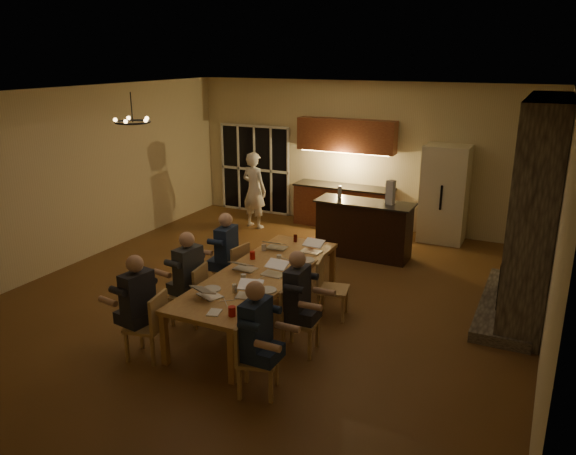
% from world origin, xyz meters
% --- Properties ---
extents(floor, '(9.00, 9.00, 0.00)m').
position_xyz_m(floor, '(0.00, 0.00, 0.00)').
color(floor, brown).
rests_on(floor, ground).
extents(back_wall, '(8.00, 0.04, 3.20)m').
position_xyz_m(back_wall, '(0.00, 4.52, 1.60)').
color(back_wall, beige).
rests_on(back_wall, ground).
extents(left_wall, '(0.04, 9.00, 3.20)m').
position_xyz_m(left_wall, '(-4.02, 0.00, 1.60)').
color(left_wall, beige).
rests_on(left_wall, ground).
extents(right_wall, '(0.04, 9.00, 3.20)m').
position_xyz_m(right_wall, '(4.02, 0.00, 1.60)').
color(right_wall, beige).
rests_on(right_wall, ground).
extents(ceiling, '(8.00, 9.00, 0.04)m').
position_xyz_m(ceiling, '(0.00, 0.00, 3.22)').
color(ceiling, white).
rests_on(ceiling, back_wall).
extents(french_doors, '(1.86, 0.08, 2.10)m').
position_xyz_m(french_doors, '(-2.70, 4.47, 1.05)').
color(french_doors, black).
rests_on(french_doors, ground).
extents(fireplace, '(0.58, 2.50, 3.20)m').
position_xyz_m(fireplace, '(3.70, 1.20, 1.60)').
color(fireplace, '#766E5D').
rests_on(fireplace, ground).
extents(kitchenette, '(2.24, 0.68, 2.40)m').
position_xyz_m(kitchenette, '(-0.30, 4.20, 1.20)').
color(kitchenette, brown).
rests_on(kitchenette, ground).
extents(refrigerator, '(0.90, 0.68, 2.00)m').
position_xyz_m(refrigerator, '(1.90, 4.15, 1.00)').
color(refrigerator, beige).
rests_on(refrigerator, ground).
extents(dining_table, '(1.10, 3.33, 0.75)m').
position_xyz_m(dining_table, '(0.25, -0.72, 0.38)').
color(dining_table, tan).
rests_on(dining_table, ground).
extents(bar_island, '(1.86, 0.70, 1.08)m').
position_xyz_m(bar_island, '(0.73, 2.55, 0.54)').
color(bar_island, black).
rests_on(bar_island, ground).
extents(chair_left_near, '(0.51, 0.51, 0.89)m').
position_xyz_m(chair_left_near, '(-0.56, -2.29, 0.45)').
color(chair_left_near, tan).
rests_on(chair_left_near, ground).
extents(chair_left_mid, '(0.50, 0.50, 0.89)m').
position_xyz_m(chair_left_mid, '(-0.64, -1.24, 0.45)').
color(chair_left_mid, tan).
rests_on(chair_left_mid, ground).
extents(chair_left_far, '(0.50, 0.50, 0.89)m').
position_xyz_m(chair_left_far, '(-0.58, -0.16, 0.45)').
color(chair_left_far, tan).
rests_on(chair_left_far, ground).
extents(chair_right_near, '(0.55, 0.55, 0.89)m').
position_xyz_m(chair_right_near, '(1.11, -2.36, 0.45)').
color(chair_right_near, tan).
rests_on(chair_right_near, ground).
extents(chair_right_mid, '(0.49, 0.49, 0.89)m').
position_xyz_m(chair_right_mid, '(1.15, -1.29, 0.45)').
color(chair_right_mid, tan).
rests_on(chair_right_mid, ground).
extents(chair_right_far, '(0.52, 0.52, 0.89)m').
position_xyz_m(chair_right_far, '(1.16, -0.16, 0.45)').
color(chair_right_far, tan).
rests_on(chair_right_far, ground).
extents(person_left_near, '(0.69, 0.69, 1.38)m').
position_xyz_m(person_left_near, '(-0.65, -2.28, 0.69)').
color(person_left_near, '#272932').
rests_on(person_left_near, ground).
extents(person_right_near, '(0.61, 0.61, 1.38)m').
position_xyz_m(person_right_near, '(1.09, -2.36, 0.69)').
color(person_right_near, '#1B2444').
rests_on(person_right_near, ground).
extents(person_left_mid, '(0.68, 0.68, 1.38)m').
position_xyz_m(person_left_mid, '(-0.63, -1.23, 0.69)').
color(person_left_mid, '#373C41').
rests_on(person_left_mid, ground).
extents(person_right_mid, '(0.62, 0.62, 1.38)m').
position_xyz_m(person_right_mid, '(1.09, -1.27, 0.69)').
color(person_right_mid, '#272932').
rests_on(person_right_mid, ground).
extents(person_left_far, '(0.64, 0.64, 1.38)m').
position_xyz_m(person_left_far, '(-0.65, -0.17, 0.69)').
color(person_left_far, '#1B2444').
rests_on(person_left_far, ground).
extents(standing_person, '(0.69, 0.53, 1.71)m').
position_xyz_m(standing_person, '(-2.08, 3.29, 0.85)').
color(standing_person, white).
rests_on(standing_person, ground).
extents(chandelier, '(0.54, 0.54, 0.03)m').
position_xyz_m(chandelier, '(-2.01, -0.56, 2.75)').
color(chandelier, black).
rests_on(chandelier, ceiling).
extents(laptop_a, '(0.40, 0.38, 0.23)m').
position_xyz_m(laptop_a, '(0.06, -1.73, 0.86)').
color(laptop_a, silver).
rests_on(laptop_a, dining_table).
extents(laptop_b, '(0.38, 0.35, 0.23)m').
position_xyz_m(laptop_b, '(0.52, -1.52, 0.86)').
color(laptop_b, silver).
rests_on(laptop_b, dining_table).
extents(laptop_c, '(0.33, 0.30, 0.23)m').
position_xyz_m(laptop_c, '(-0.00, -0.71, 0.86)').
color(laptop_c, silver).
rests_on(laptop_c, dining_table).
extents(laptop_d, '(0.33, 0.30, 0.23)m').
position_xyz_m(laptop_d, '(0.46, -0.72, 0.86)').
color(laptop_d, silver).
rests_on(laptop_d, dining_table).
extents(laptop_e, '(0.34, 0.30, 0.23)m').
position_xyz_m(laptop_e, '(-0.01, 0.31, 0.86)').
color(laptop_e, silver).
rests_on(laptop_e, dining_table).
extents(laptop_f, '(0.33, 0.29, 0.23)m').
position_xyz_m(laptop_f, '(0.56, 0.38, 0.86)').
color(laptop_f, silver).
rests_on(laptop_f, dining_table).
extents(mug_front, '(0.08, 0.08, 0.10)m').
position_xyz_m(mug_front, '(0.20, -1.11, 0.80)').
color(mug_front, silver).
rests_on(mug_front, dining_table).
extents(mug_mid, '(0.08, 0.08, 0.10)m').
position_xyz_m(mug_mid, '(0.29, -0.20, 0.80)').
color(mug_mid, silver).
rests_on(mug_mid, dining_table).
extents(mug_back, '(0.08, 0.08, 0.10)m').
position_xyz_m(mug_back, '(-0.14, 0.13, 0.80)').
color(mug_back, silver).
rests_on(mug_back, dining_table).
extents(redcup_near, '(0.09, 0.09, 0.12)m').
position_xyz_m(redcup_near, '(0.62, -2.10, 0.81)').
color(redcup_near, '#B7140C').
rests_on(redcup_near, dining_table).
extents(redcup_mid, '(0.08, 0.08, 0.12)m').
position_xyz_m(redcup_mid, '(-0.11, -0.30, 0.81)').
color(redcup_mid, '#B7140C').
rests_on(redcup_mid, dining_table).
extents(redcup_far, '(0.10, 0.10, 0.12)m').
position_xyz_m(redcup_far, '(0.45, 0.69, 0.81)').
color(redcup_far, '#B7140C').
rests_on(redcup_far, dining_table).
extents(can_silver, '(0.06, 0.06, 0.12)m').
position_xyz_m(can_silver, '(0.29, -1.50, 0.81)').
color(can_silver, '#B2B2B7').
rests_on(can_silver, dining_table).
extents(can_cola, '(0.06, 0.06, 0.12)m').
position_xyz_m(can_cola, '(0.13, 0.73, 0.81)').
color(can_cola, '#3F0F0C').
rests_on(can_cola, dining_table).
extents(plate_near, '(0.26, 0.26, 0.02)m').
position_xyz_m(plate_near, '(0.65, -1.26, 0.76)').
color(plate_near, silver).
rests_on(plate_near, dining_table).
extents(plate_left, '(0.25, 0.25, 0.02)m').
position_xyz_m(plate_left, '(-0.04, -1.55, 0.76)').
color(plate_left, silver).
rests_on(plate_left, dining_table).
extents(plate_far, '(0.28, 0.28, 0.02)m').
position_xyz_m(plate_far, '(0.65, -0.01, 0.76)').
color(plate_far, silver).
rests_on(plate_far, dining_table).
extents(notepad, '(0.19, 0.24, 0.01)m').
position_xyz_m(notepad, '(0.38, -2.12, 0.76)').
color(notepad, white).
rests_on(notepad, dining_table).
extents(bar_bottle, '(0.08, 0.08, 0.24)m').
position_xyz_m(bar_bottle, '(0.19, 2.60, 1.20)').
color(bar_bottle, '#99999E').
rests_on(bar_bottle, bar_island).
extents(bar_blender, '(0.16, 0.16, 0.45)m').
position_xyz_m(bar_blender, '(1.20, 2.58, 1.30)').
color(bar_blender, silver).
rests_on(bar_blender, bar_island).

